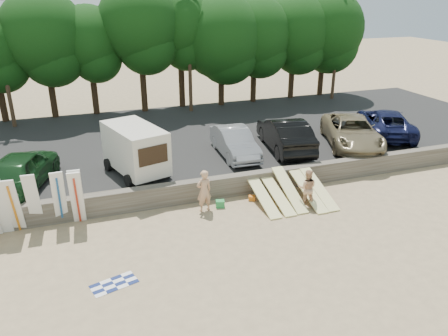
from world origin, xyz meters
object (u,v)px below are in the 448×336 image
at_px(car_1, 22,169).
at_px(car_4, 352,132).
at_px(box_trailer, 135,148).
at_px(cooler, 220,204).
at_px(car_5, 385,123).
at_px(beachgoer_a, 204,191).
at_px(car_2, 235,142).
at_px(car_3, 285,134).
at_px(beachgoer_b, 307,188).

relative_size(car_1, car_4, 0.86).
distance_m(box_trailer, cooler, 4.98).
bearing_deg(car_5, car_4, 41.99).
distance_m(car_5, cooler, 13.05).
relative_size(car_4, cooler, 15.46).
bearing_deg(car_1, beachgoer_a, 171.15).
xyz_separation_m(car_4, car_5, (3.01, 0.94, -0.01)).
height_order(box_trailer, car_1, box_trailer).
bearing_deg(beachgoer_a, box_trailer, -65.18).
distance_m(box_trailer, car_2, 5.49).
relative_size(box_trailer, car_4, 0.71).
relative_size(car_1, cooler, 13.33).
bearing_deg(box_trailer, cooler, -63.48).
relative_size(box_trailer, car_3, 0.76).
bearing_deg(beachgoer_b, box_trailer, -5.37).
height_order(car_2, car_5, car_5).
relative_size(box_trailer, car_1, 0.82).
xyz_separation_m(car_3, beachgoer_b, (-1.51, -5.28, -0.73)).
distance_m(car_2, car_3, 2.98).
height_order(car_2, car_4, car_4).
xyz_separation_m(box_trailer, car_5, (15.32, 1.13, -0.54)).
relative_size(car_2, beachgoer_b, 2.64).
relative_size(car_4, beachgoer_a, 3.05).
bearing_deg(cooler, car_4, 34.33).
distance_m(car_3, car_5, 6.96).
bearing_deg(car_4, beachgoer_b, -118.64).
relative_size(box_trailer, cooler, 10.92).
bearing_deg(car_1, car_5, -159.95).
bearing_deg(car_3, car_2, 7.96).
bearing_deg(box_trailer, car_2, -7.76).
distance_m(car_1, car_3, 13.47).
relative_size(box_trailer, car_5, 0.71).
height_order(box_trailer, car_5, box_trailer).
bearing_deg(car_5, car_3, 27.32).
xyz_separation_m(car_1, beachgoer_b, (11.95, -4.73, -0.70)).
distance_m(box_trailer, car_3, 8.43).
height_order(car_5, beachgoer_a, car_5).
height_order(car_3, car_5, car_3).
relative_size(car_2, car_5, 0.79).
bearing_deg(car_4, cooler, -138.09).
height_order(car_2, beachgoer_b, car_2).
bearing_deg(car_2, car_4, -3.09).
relative_size(car_3, beachgoer_b, 3.14).
xyz_separation_m(car_4, beachgoer_b, (-5.45, -4.67, -0.65)).
bearing_deg(box_trailer, car_5, -12.32).
bearing_deg(car_1, car_2, -159.21).
xyz_separation_m(car_2, beachgoer_a, (-3.02, -4.30, -0.49)).
bearing_deg(box_trailer, car_1, 160.74).
bearing_deg(cooler, car_2, 74.92).
relative_size(car_4, car_5, 1.01).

